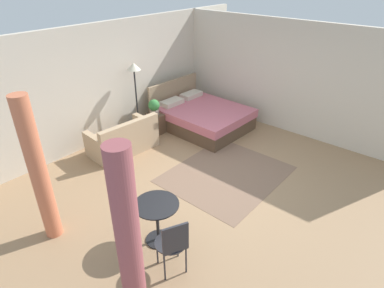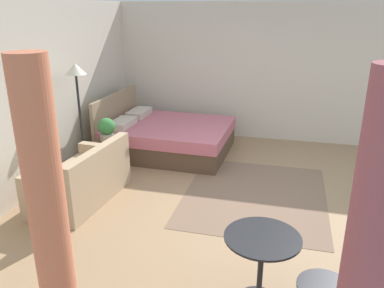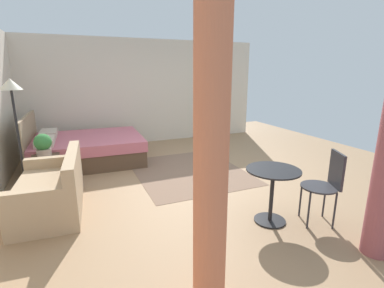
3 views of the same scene
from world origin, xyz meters
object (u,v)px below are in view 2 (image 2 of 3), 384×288
floor_lamp (77,84)px  bed (166,137)px  balcony_table (261,257)px  cafe_chair_near_window (338,284)px  nightstand (112,152)px  couch (82,181)px  potted_plant (107,129)px

floor_lamp → bed: bearing=-37.0°
bed → balcony_table: (-3.52, -2.02, 0.20)m
bed → cafe_chair_near_window: size_ratio=2.39×
bed → nightstand: size_ratio=4.50×
couch → floor_lamp: (0.82, 0.43, 1.18)m
cafe_chair_near_window → bed: bearing=34.5°
potted_plant → cafe_chair_near_window: 4.34m
nightstand → potted_plant: potted_plant is taller
bed → nightstand: bearing=143.3°
bed → couch: size_ratio=1.46×
nightstand → cafe_chair_near_window: size_ratio=0.53×
nightstand → balcony_table: (-2.62, -2.69, 0.24)m
cafe_chair_near_window → potted_plant: bearing=49.6°
potted_plant → balcony_table: 3.70m
couch → potted_plant: potted_plant is taller
couch → nightstand: (1.21, 0.13, -0.03)m
floor_lamp → balcony_table: 3.86m
balcony_table → cafe_chair_near_window: cafe_chair_near_window is taller
bed → floor_lamp: 1.99m
bed → potted_plant: (-1.00, 0.68, 0.40)m
bed → potted_plant: bed is taller
couch → floor_lamp: 1.50m
floor_lamp → potted_plant: bearing=-45.0°
nightstand → balcony_table: 3.77m
floor_lamp → balcony_table: floor_lamp is taller
bed → cafe_chair_near_window: bearing=-145.5°
potted_plant → balcony_table: bearing=-133.0°
cafe_chair_near_window → nightstand: bearing=48.5°
bed → couch: (-2.11, 0.54, -0.01)m
balcony_table → couch: bearing=61.1°
floor_lamp → cafe_chair_near_window: floor_lamp is taller
couch → potted_plant: 1.19m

